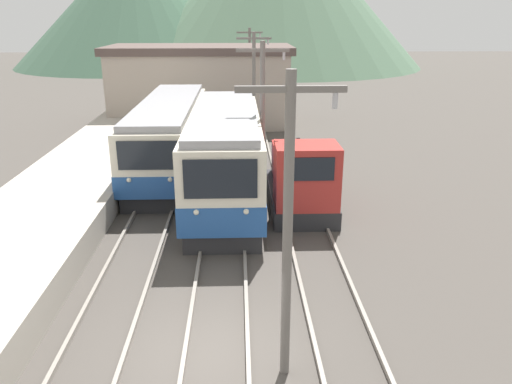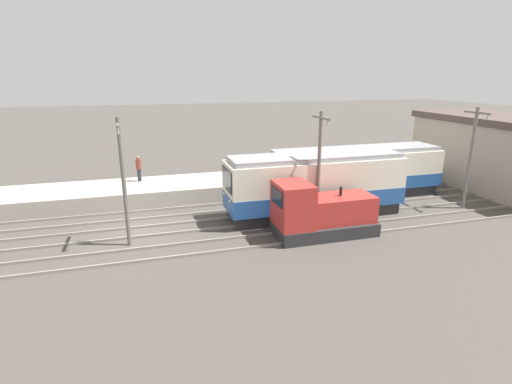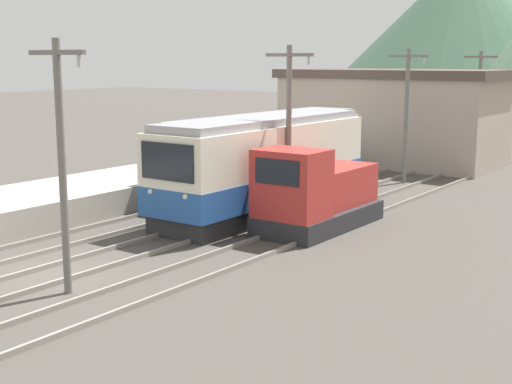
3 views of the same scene
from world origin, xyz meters
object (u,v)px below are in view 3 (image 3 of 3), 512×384
at_px(catenary_mast_near, 62,157).
at_px(catenary_mast_far, 407,110).
at_px(commuter_train_left, 268,155).
at_px(commuter_train_center, 263,169).
at_px(shunting_locomotive, 315,196).
at_px(catenary_mast_mid, 289,126).
at_px(catenary_mast_distant, 479,100).

relative_size(catenary_mast_near, catenary_mast_far, 1.00).
xyz_separation_m(commuter_train_left, commuter_train_center, (2.80, -4.35, 0.13)).
bearing_deg(shunting_locomotive, catenary_mast_far, 97.81).
bearing_deg(commuter_train_center, catenary_mast_mid, -18.26).
height_order(shunting_locomotive, catenary_mast_mid, catenary_mast_mid).
bearing_deg(catenary_mast_distant, commuter_train_left, -105.25).
relative_size(shunting_locomotive, catenary_mast_far, 0.85).
bearing_deg(catenary_mast_near, catenary_mast_far, 90.00).
relative_size(catenary_mast_mid, catenary_mast_far, 1.00).
relative_size(shunting_locomotive, catenary_mast_distant, 0.85).
bearing_deg(catenary_mast_mid, commuter_train_center, 161.74).
relative_size(commuter_train_left, catenary_mast_near, 1.93).
distance_m(commuter_train_left, shunting_locomotive, 7.94).
xyz_separation_m(commuter_train_center, shunting_locomotive, (3.00, -1.05, -0.54)).
bearing_deg(catenary_mast_mid, catenary_mast_near, -90.00).
distance_m(commuter_train_left, catenary_mast_mid, 6.76).
height_order(catenary_mast_near, catenary_mast_far, same).
bearing_deg(catenary_mast_distant, shunting_locomotive, -85.98).
bearing_deg(commuter_train_left, catenary_mast_mid, -48.38).
bearing_deg(commuter_train_left, catenary_mast_near, -74.15).
xyz_separation_m(shunting_locomotive, catenary_mast_distant, (-1.49, 21.20, 2.33)).
xyz_separation_m(commuter_train_center, catenary_mast_mid, (1.51, -0.50, 1.78)).
bearing_deg(catenary_mast_far, commuter_train_left, -128.20).
bearing_deg(commuter_train_left, commuter_train_center, -57.24).
xyz_separation_m(commuter_train_left, catenary_mast_near, (4.31, -15.17, 1.91)).
bearing_deg(shunting_locomotive, catenary_mast_mid, 159.62).
bearing_deg(shunting_locomotive, commuter_train_center, 160.68).
height_order(commuter_train_left, shunting_locomotive, commuter_train_left).
distance_m(catenary_mast_far, catenary_mast_distant, 10.33).
relative_size(commuter_train_left, shunting_locomotive, 2.27).
height_order(catenary_mast_near, catenary_mast_distant, same).
bearing_deg(commuter_train_left, shunting_locomotive, -42.98).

